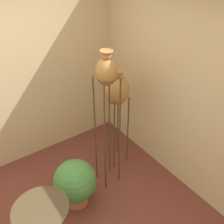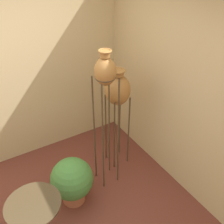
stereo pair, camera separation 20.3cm
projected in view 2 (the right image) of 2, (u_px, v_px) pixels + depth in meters
wall_back at (3, 76)px, 3.43m from camera, size 7.39×0.06×2.70m
wall_right at (195, 98)px, 2.95m from camera, size 0.06×7.39×2.70m
vase_stand_tall at (105, 78)px, 2.87m from camera, size 0.24×0.24×1.89m
vase_stand_medium at (118, 91)px, 3.39m from camera, size 0.34×0.34×1.50m
side_table at (36, 215)px, 2.66m from camera, size 0.56×0.56×0.68m
potted_plant at (72, 180)px, 3.23m from camera, size 0.53×0.53×0.65m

